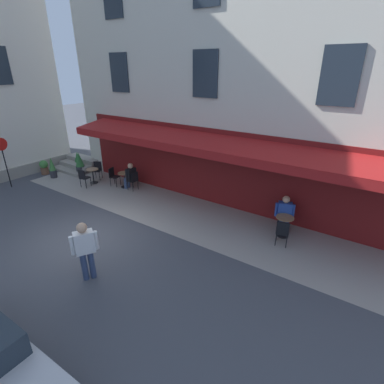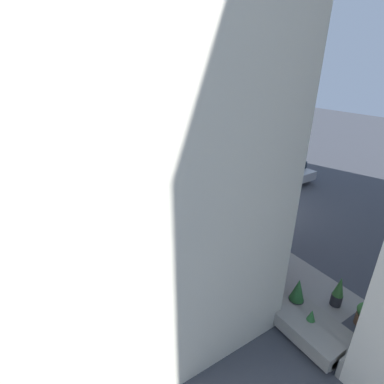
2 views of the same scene
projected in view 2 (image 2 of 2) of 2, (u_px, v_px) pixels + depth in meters
The scene contains 21 objects.
ground_plane at pixel (259, 207), 15.89m from camera, with size 70.00×70.00×0.00m, color #42444C.
sidewalk_cafe_terrace at pixel (176, 200), 16.76m from camera, with size 20.50×3.20×0.01m, color gray.
cafe_building_facade at pixel (26, 56), 11.31m from camera, with size 20.00×10.70×15.00m.
back_alley_steps at pixel (305, 326), 8.47m from camera, with size 2.40×1.75×0.60m.
cafe_table_near_entrance at pixel (267, 260), 10.91m from camera, with size 0.60×0.60×0.75m.
cafe_chair_black_facing_street at pixel (277, 252), 11.27m from camera, with size 0.46×0.46×0.91m.
cafe_chair_black_kerbside at pixel (263, 268), 10.38m from camera, with size 0.55×0.55×0.91m.
cafe_table_mid_terrace at pixel (228, 242), 12.00m from camera, with size 0.60×0.60×0.75m.
cafe_chair_black_corner_right at pixel (241, 247), 11.58m from camera, with size 0.49×0.49×0.91m.
cafe_chair_black_corner_left at pixel (219, 234), 12.47m from camera, with size 0.41×0.41×0.91m.
cafe_table_streetside at pixel (150, 181), 18.11m from camera, with size 0.60×0.60×0.75m.
cafe_chair_black_by_window at pixel (158, 177), 18.50m from camera, with size 0.48×0.48×0.91m.
cafe_chair_black_back_row at pixel (142, 183), 17.64m from camera, with size 0.51×0.51×0.91m.
seated_patron_in_blue at pixel (145, 180), 17.73m from camera, with size 0.65×0.64×1.32m.
seated_companion_in_black at pixel (222, 233), 12.24m from camera, with size 0.56×0.68×1.32m.
walking_pedestrian_in_white at pixel (254, 175), 17.55m from camera, with size 0.50×0.64×1.75m.
potted_plant_by_steps at pixel (364, 314), 8.69m from camera, with size 0.44×0.44×0.78m.
potted_plant_mid_terrace at pixel (338, 292), 9.33m from camera, with size 0.35×0.35×1.11m.
potted_plant_entrance_left at pixel (310, 323), 8.30m from camera, with size 0.45×0.45×0.96m.
potted_plant_entrance_right at pixel (297, 295), 9.16m from camera, with size 0.47×0.47×1.18m.
parked_car_silver at pixel (282, 167), 19.82m from camera, with size 4.35×1.91×1.33m.
Camera 2 is at (10.02, -10.63, 7.31)m, focal length 27.12 mm.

